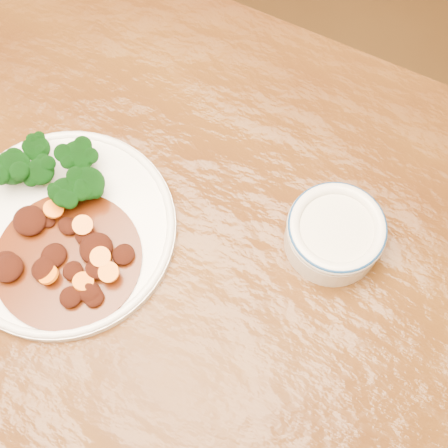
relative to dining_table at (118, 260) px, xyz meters
The scene contains 6 objects.
ground 0.67m from the dining_table, ahead, with size 4.00×4.00×0.00m, color #4B2C12.
dining_table is the anchor object (origin of this frame).
dinner_plate 0.11m from the dining_table, 157.18° to the right, with size 0.30×0.30×0.02m.
broccoli_florets 0.17m from the dining_table, 165.43° to the left, with size 0.15×0.11×0.05m.
mince_stew 0.12m from the dining_table, 113.66° to the right, with size 0.19×0.19×0.03m.
dip_bowl 0.32m from the dining_table, 33.14° to the left, with size 0.13×0.13×0.06m.
Camera 1 is at (0.31, -0.18, 1.53)m, focal length 50.00 mm.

